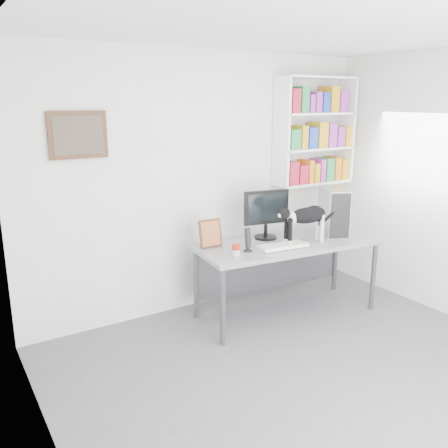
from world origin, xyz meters
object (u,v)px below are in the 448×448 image
object	(u,v)px
desk	(287,278)
soup_can	(236,250)
keyboard	(283,246)
cat	(306,225)
speaker	(248,239)
leaning_print	(210,233)
bookshelf	(315,131)
monitor	(266,214)
pc_tower	(333,211)

from	to	relation	value
desk	soup_can	world-z (taller)	soup_can
keyboard	cat	distance (m)	0.34
speaker	cat	distance (m)	0.66
cat	speaker	bearing A→B (deg)	178.44
desk	leaning_print	world-z (taller)	leaning_print
bookshelf	leaning_print	world-z (taller)	bookshelf
bookshelf	soup_can	xyz separation A→B (m)	(-1.53, -0.65, -1.01)
bookshelf	soup_can	distance (m)	1.94
soup_can	desk	bearing A→B (deg)	6.09
bookshelf	monitor	distance (m)	1.28
bookshelf	keyboard	world-z (taller)	bookshelf
keyboard	speaker	distance (m)	0.38
desk	cat	xyz separation A→B (m)	(0.13, -0.11, 0.59)
keyboard	speaker	xyz separation A→B (m)	(-0.36, 0.09, 0.10)
soup_can	speaker	bearing A→B (deg)	16.09
speaker	cat	xyz separation A→B (m)	(0.65, -0.09, 0.08)
bookshelf	pc_tower	bearing A→B (deg)	-109.14
keyboard	soup_can	size ratio (longest dim) A/B	4.67
leaning_print	soup_can	world-z (taller)	leaning_print
soup_can	cat	xyz separation A→B (m)	(0.82, -0.04, 0.14)
monitor	keyboard	distance (m)	0.44
bookshelf	keyboard	xyz separation A→B (m)	(-1.00, -0.70, -1.04)
monitor	soup_can	size ratio (longest dim) A/B	4.89
pc_tower	soup_can	distance (m)	1.35
soup_can	cat	world-z (taller)	cat
desk	monitor	size ratio (longest dim) A/B	3.61
soup_can	pc_tower	bearing A→B (deg)	4.33
keyboard	desk	bearing A→B (deg)	42.89
keyboard	soup_can	xyz separation A→B (m)	(-0.52, 0.05, 0.03)
leaning_print	cat	xyz separation A→B (m)	(0.88, -0.40, 0.05)
desk	leaning_print	distance (m)	0.97
bookshelf	pc_tower	xyz separation A→B (m)	(-0.19, -0.55, -0.81)
pc_tower	cat	bearing A→B (deg)	-136.34
soup_can	cat	distance (m)	0.83
leaning_print	cat	world-z (taller)	cat
desk	leaning_print	xyz separation A→B (m)	(-0.75, 0.29, 0.54)
keyboard	cat	xyz separation A→B (m)	(0.29, 0.01, 0.17)
desk	keyboard	size ratio (longest dim) A/B	3.78
keyboard	leaning_print	xyz separation A→B (m)	(-0.59, 0.41, 0.12)
monitor	leaning_print	bearing A→B (deg)	-172.74
soup_can	cat	size ratio (longest dim) A/B	0.17
soup_can	keyboard	bearing A→B (deg)	-5.10
desk	leaning_print	size ratio (longest dim) A/B	6.57
cat	monitor	bearing A→B (deg)	130.10
keyboard	soup_can	world-z (taller)	soup_can
speaker	monitor	bearing A→B (deg)	37.47
desk	pc_tower	size ratio (longest dim) A/B	3.83
pc_tower	cat	xyz separation A→B (m)	(-0.52, -0.14, -0.05)
pc_tower	keyboard	bearing A→B (deg)	-141.25
bookshelf	monitor	world-z (taller)	bookshelf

